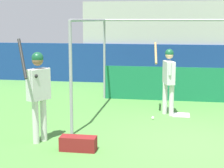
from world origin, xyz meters
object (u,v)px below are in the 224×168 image
object	(u,v)px
player_waiting	(38,88)
baseball	(153,118)
equipment_bag	(78,143)
player_batter	(168,75)

from	to	relation	value
player_waiting	baseball	xyz separation A→B (m)	(2.20, 2.17, -1.11)
player_waiting	baseball	size ratio (longest dim) A/B	28.87
player_waiting	equipment_bag	xyz separation A→B (m)	(0.91, -0.36, -1.00)
player_waiting	equipment_bag	size ratio (longest dim) A/B	3.05
player_batter	equipment_bag	xyz separation A→B (m)	(-1.65, -3.08, -0.92)
player_batter	baseball	distance (m)	1.22
player_batter	equipment_bag	world-z (taller)	player_batter
player_waiting	baseball	world-z (taller)	player_waiting
player_waiting	equipment_bag	bearing A→B (deg)	98.04
equipment_bag	baseball	xyz separation A→B (m)	(1.29, 2.53, -0.10)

